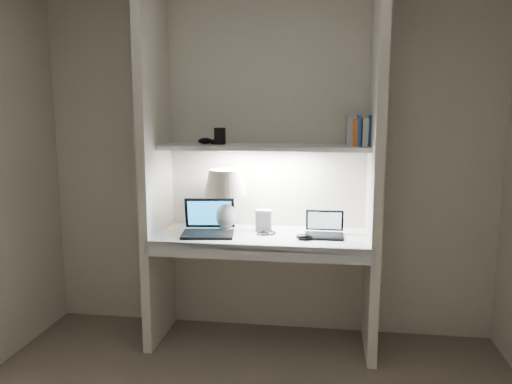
% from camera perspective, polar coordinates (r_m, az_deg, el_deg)
% --- Properties ---
extents(back_wall, '(3.20, 0.01, 2.50)m').
position_cam_1_polar(back_wall, '(3.56, 1.26, 3.74)').
color(back_wall, beige).
rests_on(back_wall, floor).
extents(alcove_panel_left, '(0.06, 0.55, 2.50)m').
position_cam_1_polar(alcove_panel_left, '(3.45, -11.43, 3.39)').
color(alcove_panel_left, beige).
rests_on(alcove_panel_left, floor).
extents(alcove_panel_right, '(0.06, 0.55, 2.50)m').
position_cam_1_polar(alcove_panel_right, '(3.27, 13.49, 3.00)').
color(alcove_panel_right, beige).
rests_on(alcove_panel_right, floor).
extents(desk, '(1.40, 0.55, 0.04)m').
position_cam_1_polar(desk, '(3.37, 0.67, -5.20)').
color(desk, white).
rests_on(desk, alcove_panel_left).
extents(desk_apron, '(1.46, 0.03, 0.10)m').
position_cam_1_polar(desk_apron, '(3.13, 0.06, -6.91)').
color(desk_apron, silver).
rests_on(desk_apron, desk).
extents(shelf, '(1.40, 0.36, 0.03)m').
position_cam_1_polar(shelf, '(3.37, 0.90, 5.13)').
color(shelf, silver).
rests_on(shelf, back_wall).
extents(strip_light, '(0.60, 0.04, 0.02)m').
position_cam_1_polar(strip_light, '(3.37, 0.90, 4.76)').
color(strip_light, white).
rests_on(strip_light, shelf).
extents(table_lamp, '(0.29, 0.29, 0.43)m').
position_cam_1_polar(table_lamp, '(3.43, -3.48, 0.28)').
color(table_lamp, white).
rests_on(table_lamp, desk).
extents(laptop_main, '(0.38, 0.34, 0.23)m').
position_cam_1_polar(laptop_main, '(3.39, -5.44, -3.89)').
color(laptop_main, black).
rests_on(laptop_main, desk).
extents(laptop_netbook, '(0.25, 0.22, 0.16)m').
position_cam_1_polar(laptop_netbook, '(3.35, 7.82, -4.34)').
color(laptop_netbook, black).
rests_on(laptop_netbook, desk).
extents(speaker, '(0.11, 0.08, 0.15)m').
position_cam_1_polar(speaker, '(3.44, 0.89, -3.28)').
color(speaker, silver).
rests_on(speaker, desk).
extents(mouse, '(0.11, 0.07, 0.04)m').
position_cam_1_polar(mouse, '(3.25, 5.51, -5.12)').
color(mouse, black).
rests_on(mouse, desk).
extents(cable_coil, '(0.11, 0.11, 0.01)m').
position_cam_1_polar(cable_coil, '(3.38, 1.39, -4.70)').
color(cable_coil, black).
rests_on(cable_coil, desk).
extents(sticky_note, '(0.09, 0.09, 0.00)m').
position_cam_1_polar(sticky_note, '(3.56, -9.53, -4.23)').
color(sticky_note, yellow).
rests_on(sticky_note, desk).
extents(book_row, '(0.19, 0.13, 0.20)m').
position_cam_1_polar(book_row, '(3.35, 11.92, 6.79)').
color(book_row, silver).
rests_on(book_row, shelf).
extents(shelf_box, '(0.07, 0.06, 0.11)m').
position_cam_1_polar(shelf_box, '(3.43, -4.15, 6.38)').
color(shelf_box, black).
rests_on(shelf_box, shelf).
extents(shelf_gadget, '(0.12, 0.10, 0.04)m').
position_cam_1_polar(shelf_gadget, '(3.48, -5.81, 5.84)').
color(shelf_gadget, black).
rests_on(shelf_gadget, shelf).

